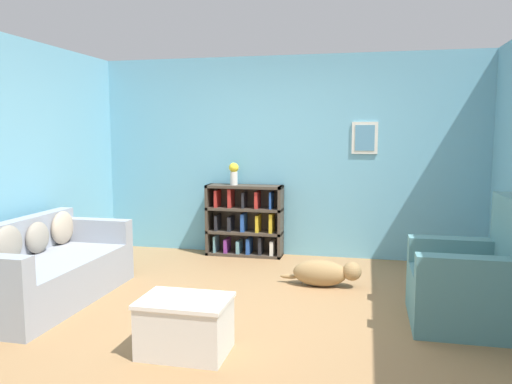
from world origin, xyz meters
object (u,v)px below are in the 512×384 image
Objects in this scene: bookshelf at (245,221)px; recliner_chair at (475,282)px; dog at (325,273)px; vase at (234,172)px; coffee_table at (185,324)px; couch at (42,270)px.

bookshelf is 3.13m from recliner_chair.
dog is 1.96m from vase.
bookshelf is 1.53× the size of coffee_table.
bookshelf reaches higher than coffee_table.
bookshelf reaches higher than dog.
bookshelf is (1.48, 2.19, 0.15)m from couch.
coffee_table is at bearing -81.86° from vase.
coffee_table is at bearing -115.24° from dog.
vase is (-0.42, 2.96, 0.88)m from coffee_table.
recliner_chair reaches higher than dog.
recliner_chair is at bearing -38.14° from bookshelf.
couch is at bearing -176.26° from recliner_chair.
dog is at bearing 148.97° from recliner_chair.
couch is at bearing -123.96° from bookshelf.
vase is at bearing 58.52° from couch.
couch is 2.67m from vase.
couch is 1.92m from coffee_table.
recliner_chair is 1.56m from dog.
vase reaches higher than dog.
vase reaches higher than coffee_table.
bookshelf is 0.66m from vase.
coffee_table reaches higher than dog.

